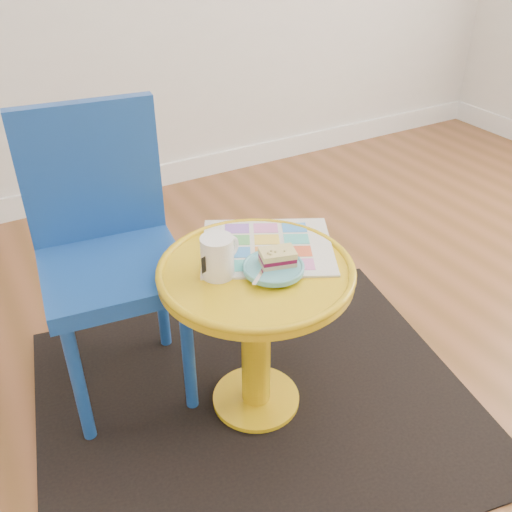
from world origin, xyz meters
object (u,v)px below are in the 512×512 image
plate (273,268)px  newspaper (267,247)px  chair (106,242)px  side_table (256,311)px  mug (218,255)px

plate → newspaper: bearing=66.1°
chair → plate: size_ratio=5.48×
plate → side_table: bearing=123.0°
side_table → chair: 0.47m
mug → chair: bearing=104.9°
mug → plate: bearing=-48.5°
chair → newspaper: bearing=-25.4°
side_table → mug: 0.22m
side_table → plate: size_ratio=3.28×
side_table → plate: plate is taller
chair → newspaper: (0.38, -0.25, -0.00)m
mug → plate: (0.13, -0.07, -0.04)m
chair → mug: chair is taller
newspaper → chair: bearing=175.2°
side_table → mug: mug is taller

